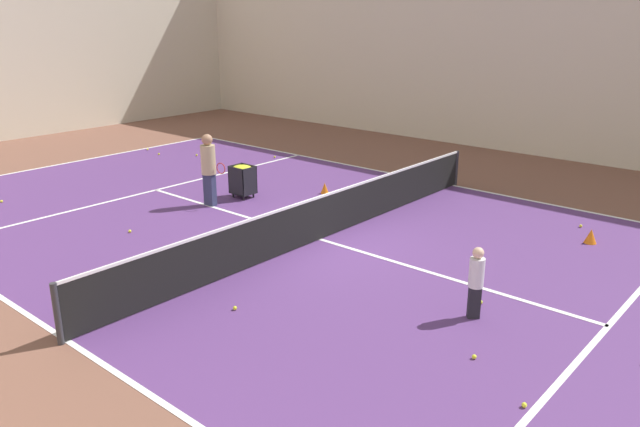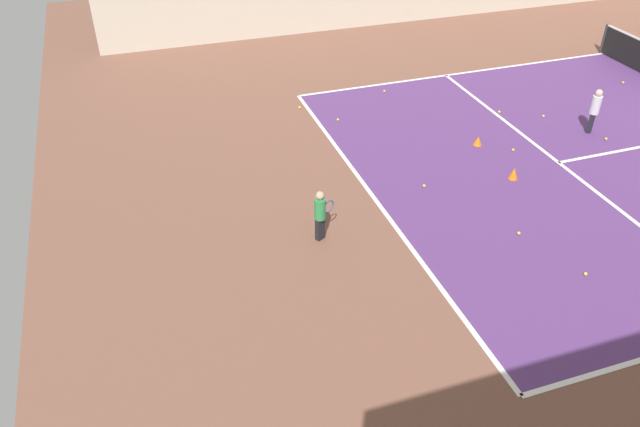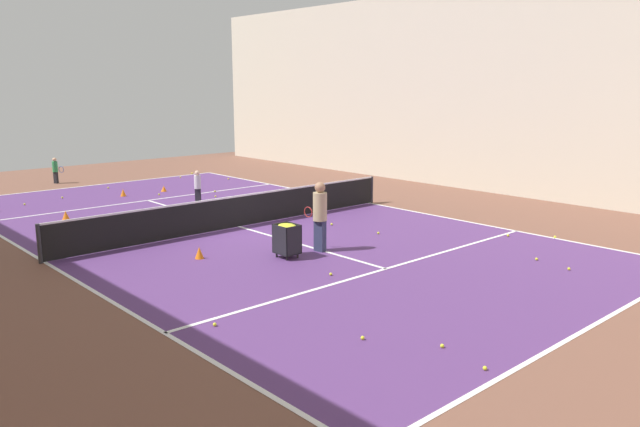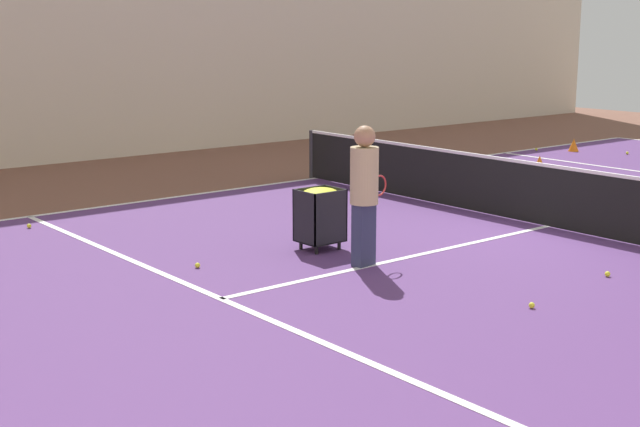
# 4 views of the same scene
# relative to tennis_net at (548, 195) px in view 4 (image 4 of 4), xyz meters

# --- Properties ---
(ground_plane) EXTENTS (36.28, 36.28, 0.00)m
(ground_plane) POSITION_rel_tennis_net_xyz_m (0.00, 0.00, -0.51)
(ground_plane) COLOR brown
(court_playing_area) EXTENTS (11.56, 21.74, 0.00)m
(court_playing_area) POSITION_rel_tennis_net_xyz_m (0.00, 0.00, -0.51)
(court_playing_area) COLOR #563370
(court_playing_area) RESTS_ON ground
(line_sideline_right) EXTENTS (0.10, 21.74, 0.00)m
(line_sideline_right) POSITION_rel_tennis_net_xyz_m (5.78, 0.00, -0.51)
(line_sideline_right) COLOR white
(line_sideline_right) RESTS_ON ground
(line_service_far) EXTENTS (11.56, 0.10, 0.00)m
(line_service_far) POSITION_rel_tennis_net_xyz_m (0.00, 5.98, -0.51)
(line_service_far) COLOR white
(line_service_far) RESTS_ON ground
(line_centre_service) EXTENTS (0.10, 11.95, 0.00)m
(line_centre_service) POSITION_rel_tennis_net_xyz_m (0.00, 0.00, -0.51)
(line_centre_service) COLOR white
(line_centre_service) RESTS_ON ground
(tennis_net) EXTENTS (11.86, 0.10, 0.98)m
(tennis_net) POSITION_rel_tennis_net_xyz_m (0.00, 0.00, 0.00)
(tennis_net) COLOR #2D2D33
(tennis_net) RESTS_ON ground
(coach_at_net) EXTENTS (0.41, 0.70, 1.83)m
(coach_at_net) POSITION_rel_tennis_net_xyz_m (0.07, 3.73, 0.54)
(coach_at_net) COLOR #2D3351
(coach_at_net) RESTS_ON ground
(ball_cart) EXTENTS (0.50, 0.58, 0.87)m
(ball_cart) POSITION_rel_tennis_net_xyz_m (1.10, 3.64, 0.10)
(ball_cart) COLOR black
(ball_cart) RESTS_ON ground
(training_cone_1) EXTENTS (0.26, 0.26, 0.31)m
(training_cone_1) POSITION_rel_tennis_net_xyz_m (4.90, -7.56, -0.35)
(training_cone_1) COLOR orange
(training_cone_1) RESTS_ON ground
(training_cone_3) EXTENTS (0.23, 0.23, 0.30)m
(training_cone_3) POSITION_rel_tennis_net_xyz_m (2.79, 2.24, -0.36)
(training_cone_3) COLOR orange
(training_cone_3) RESTS_ON ground
(training_cone_4) EXTENTS (0.26, 0.26, 0.31)m
(training_cone_4) POSITION_rel_tennis_net_xyz_m (3.59, -4.50, -0.35)
(training_cone_4) COLOR orange
(training_cone_4) RESTS_ON ground
(tennis_ball_3) EXTENTS (0.07, 0.07, 0.07)m
(tennis_ball_3) POSITION_rel_tennis_net_xyz_m (2.75, 2.08, -0.47)
(tennis_ball_3) COLOR yellow
(tennis_ball_3) RESTS_ON ground
(tennis_ball_11) EXTENTS (0.07, 0.07, 0.07)m
(tennis_ball_11) POSITION_rel_tennis_net_xyz_m (5.54, -6.91, -0.47)
(tennis_ball_11) COLOR yellow
(tennis_ball_11) RESTS_ON ground
(tennis_ball_12) EXTENTS (0.07, 0.07, 0.07)m
(tennis_ball_12) POSITION_rel_tennis_net_xyz_m (-2.45, 3.49, -0.47)
(tennis_ball_12) COLOR yellow
(tennis_ball_12) RESTS_ON ground
(tennis_ball_13) EXTENTS (0.07, 0.07, 0.07)m
(tennis_ball_13) POSITION_rel_tennis_net_xyz_m (4.95, 6.30, -0.47)
(tennis_ball_13) COLOR yellow
(tennis_ball_13) RESTS_ON ground
(tennis_ball_14) EXTENTS (0.07, 0.07, 0.07)m
(tennis_ball_14) POSITION_rel_tennis_net_xyz_m (3.73, -8.11, -0.47)
(tennis_ball_14) COLOR yellow
(tennis_ball_14) RESTS_ON ground
(tennis_ball_15) EXTENTS (0.07, 0.07, 0.07)m
(tennis_ball_15) POSITION_rel_tennis_net_xyz_m (4.49, -3.99, -0.47)
(tennis_ball_15) COLOR yellow
(tennis_ball_15) RESTS_ON ground
(tennis_ball_19) EXTENTS (0.07, 0.07, 0.07)m
(tennis_ball_19) POSITION_rel_tennis_net_xyz_m (1.32, 5.48, -0.47)
(tennis_ball_19) COLOR yellow
(tennis_ball_19) RESTS_ON ground
(tennis_ball_21) EXTENTS (0.07, 0.07, 0.07)m
(tennis_ball_21) POSITION_rel_tennis_net_xyz_m (-2.24, 1.73, -0.47)
(tennis_ball_21) COLOR yellow
(tennis_ball_21) RESTS_ON ground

